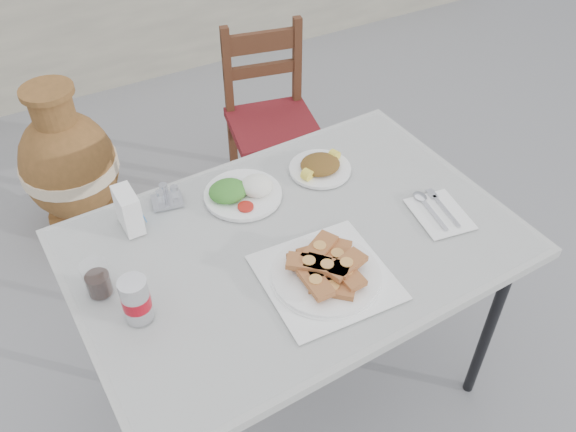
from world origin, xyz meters
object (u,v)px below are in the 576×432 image
cafe_table (295,252)px  chair (271,120)px  salad_rice_plate (242,191)px  soda_can (136,300)px  pide_plate (326,270)px  napkin_holder (128,210)px  condiment_caddy (167,197)px  terracotta_urn (70,167)px  cola_glass (98,280)px  salad_chopped_plate (320,166)px

cafe_table → chair: chair is taller
salad_rice_plate → soda_can: size_ratio=1.86×
pide_plate → salad_rice_plate: size_ratio=1.43×
salad_rice_plate → napkin_holder: bearing=174.4°
salad_rice_plate → soda_can: soda_can is taller
soda_can → condiment_caddy: soda_can is taller
napkin_holder → terracotta_urn: (-0.05, 1.00, -0.50)m
salad_rice_plate → cola_glass: (-0.51, -0.18, 0.02)m
cafe_table → condiment_caddy: size_ratio=12.46×
salad_rice_plate → pide_plate: bearing=-82.4°
terracotta_urn → cola_glass: bearing=-94.9°
salad_rice_plate → salad_chopped_plate: 0.29m
pide_plate → cola_glass: (-0.56, 0.25, 0.01)m
chair → cola_glass: bearing=-124.6°
soda_can → cola_glass: (-0.07, 0.13, -0.02)m
soda_can → napkin_holder: (0.09, 0.34, -0.00)m
pide_plate → napkin_holder: 0.62m
salad_rice_plate → condiment_caddy: 0.24m
pide_plate → chair: size_ratio=0.40×
soda_can → cola_glass: 0.15m
chair → terracotta_urn: chair is taller
salad_rice_plate → napkin_holder: (-0.35, 0.03, 0.04)m
salad_rice_plate → cola_glass: 0.54m
napkin_holder → chair: bearing=39.8°
salad_rice_plate → condiment_caddy: (-0.22, 0.09, 0.00)m
napkin_holder → terracotta_urn: bearing=91.3°
pide_plate → condiment_caddy: (-0.28, 0.51, -0.01)m
salad_rice_plate → terracotta_urn: salad_rice_plate is taller
cola_glass → terracotta_urn: cola_glass is taller
cafe_table → condiment_caddy: bearing=129.4°
salad_chopped_plate → terracotta_urn: 1.33m
salad_rice_plate → terracotta_urn: 1.20m
terracotta_urn → napkin_holder: bearing=-87.1°
pide_plate → cafe_table: bearing=90.7°
soda_can → condiment_caddy: (0.22, 0.39, -0.04)m
salad_rice_plate → chair: bearing=57.4°
cafe_table → salad_chopped_plate: bearing=46.5°
pide_plate → terracotta_urn: (-0.46, 1.46, -0.47)m
cola_glass → condiment_caddy: cola_glass is taller
cola_glass → condiment_caddy: 0.39m
chair → cafe_table: bearing=-101.9°
salad_chopped_plate → cola_glass: (-0.80, -0.17, 0.03)m
salad_chopped_plate → terracotta_urn: salad_chopped_plate is taller
pide_plate → salad_rice_plate: pide_plate is taller
pide_plate → chair: 1.35m
chair → salad_rice_plate: bearing=-110.9°
cola_glass → napkin_holder: bearing=53.7°
soda_can → salad_chopped_plate: bearing=22.7°
cafe_table → pide_plate: bearing=-89.3°
soda_can → terracotta_urn: size_ratio=0.18×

